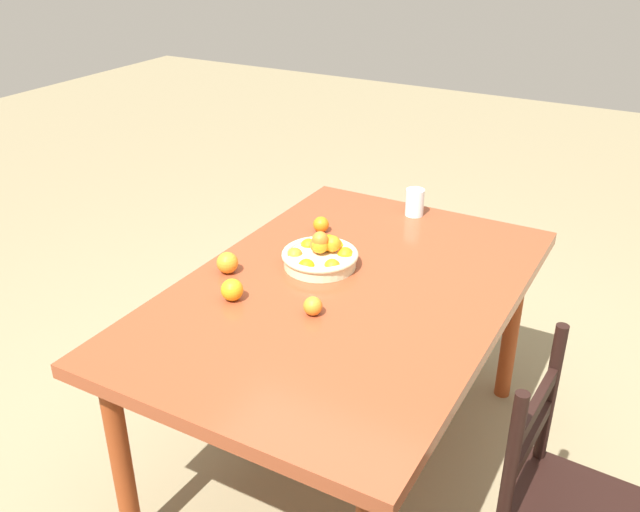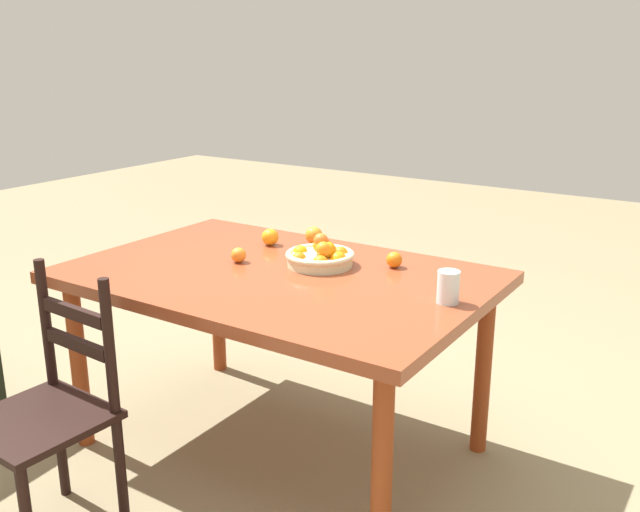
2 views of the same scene
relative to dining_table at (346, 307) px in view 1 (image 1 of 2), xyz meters
name	(u,v)px [view 1 (image 1 of 2)]	position (x,y,z in m)	size (l,w,h in m)	color
ground_plane	(343,458)	(0.00, 0.00, -0.69)	(12.00, 12.00, 0.00)	#877958
dining_table	(346,307)	(0.00, 0.00, 0.00)	(1.61, 1.06, 0.77)	brown
fruit_bowl	(321,255)	(-0.10, -0.15, 0.12)	(0.28, 0.28, 0.13)	beige
orange_loose_0	(232,290)	(0.25, -0.29, 0.11)	(0.07, 0.07, 0.07)	orange
orange_loose_1	(321,224)	(-0.35, -0.30, 0.11)	(0.06, 0.06, 0.06)	orange
orange_loose_2	(227,263)	(0.11, -0.42, 0.11)	(0.08, 0.08, 0.08)	orange
orange_loose_3	(313,306)	(0.20, -0.01, 0.11)	(0.06, 0.06, 0.06)	orange
drinking_glass	(415,202)	(-0.69, -0.04, 0.13)	(0.08, 0.08, 0.11)	silver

